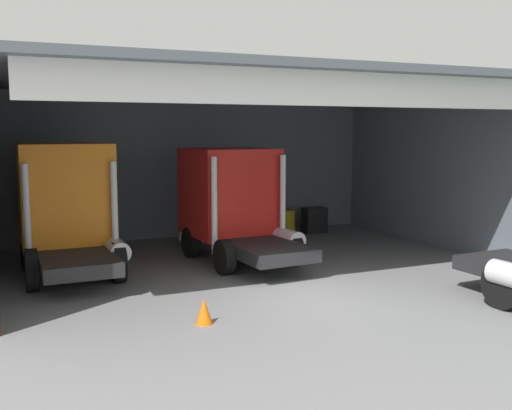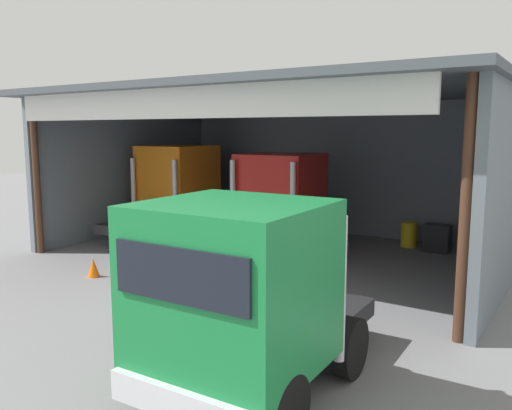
{
  "view_description": "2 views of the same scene",
  "coord_description": "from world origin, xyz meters",
  "views": [
    {
      "loc": [
        -6.94,
        -12.35,
        4.08
      ],
      "look_at": [
        0.0,
        3.32,
        1.9
      ],
      "focal_mm": 41.52,
      "sensor_mm": 36.0,
      "label": 1
    },
    {
      "loc": [
        9.19,
        -10.65,
        4.33
      ],
      "look_at": [
        0.0,
        3.32,
        1.9
      ],
      "focal_mm": 36.23,
      "sensor_mm": 36.0,
      "label": 2
    }
  ],
  "objects": [
    {
      "name": "truck_red_right_bay",
      "position": [
        -0.09,
        4.85,
        1.84
      ],
      "size": [
        2.93,
        5.46,
        3.5
      ],
      "rotation": [
        0.0,
        0.0,
        0.06
      ],
      "color": "red",
      "rests_on": "ground"
    },
    {
      "name": "ground_plane",
      "position": [
        0.0,
        0.0,
        0.0
      ],
      "size": [
        80.0,
        80.0,
        0.0
      ],
      "primitive_type": "plane",
      "color": "slate",
      "rests_on": "ground"
    },
    {
      "name": "truck_orange_center_left_bay",
      "position": [
        -5.1,
        5.0,
        1.96
      ],
      "size": [
        2.64,
        5.02,
        3.71
      ],
      "rotation": [
        0.0,
        0.0,
        -0.0
      ],
      "color": "orange",
      "rests_on": "ground"
    },
    {
      "name": "traffic_cone",
      "position": [
        -3.05,
        -0.85,
        0.28
      ],
      "size": [
        0.36,
        0.36,
        0.56
      ],
      "primitive_type": "cone",
      "color": "orange",
      "rests_on": "ground"
    },
    {
      "name": "workshop_shed",
      "position": [
        0.0,
        5.59,
        3.91
      ],
      "size": [
        15.31,
        10.55,
        5.63
      ],
      "color": "slate",
      "rests_on": "ground"
    },
    {
      "name": "oil_drum",
      "position": [
        3.57,
        8.31,
        0.46
      ],
      "size": [
        0.58,
        0.58,
        0.93
      ],
      "primitive_type": "cylinder",
      "color": "gold",
      "rests_on": "ground"
    },
    {
      "name": "tool_cart",
      "position": [
        4.65,
        8.06,
        0.5
      ],
      "size": [
        0.9,
        0.6,
        1.0
      ],
      "primitive_type": "cube",
      "color": "black",
      "rests_on": "ground"
    },
    {
      "name": "truck_green_center_bay",
      "position": [
        4.74,
        -4.23,
        1.74
      ],
      "size": [
        2.84,
        5.2,
        3.28
      ],
      "rotation": [
        0.0,
        0.0,
        3.17
      ],
      "color": "#197F3D",
      "rests_on": "ground"
    }
  ]
}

